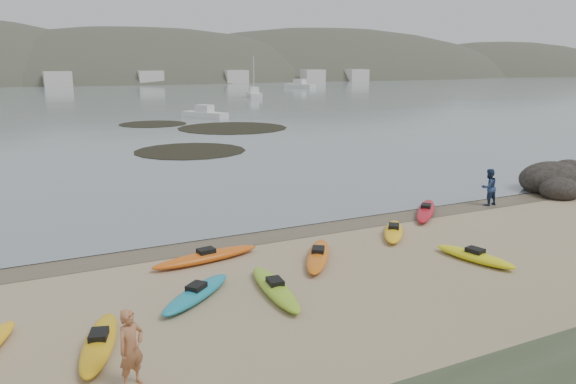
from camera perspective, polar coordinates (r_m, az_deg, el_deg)
ground at (r=22.55m, az=0.00°, el=-3.72°), size 600.00×600.00×0.00m
wet_sand at (r=22.29m, az=0.34°, el=-3.91°), size 60.00×60.00×0.00m
water at (r=319.53m, az=-25.20°, el=10.71°), size 1200.00×1200.00×0.00m
kayaks at (r=17.96m, az=-0.10°, el=-7.61°), size 20.05×9.23×0.34m
person_west at (r=12.26m, az=-15.66°, el=-15.04°), size 0.73×0.64×1.68m
person_east at (r=27.56m, az=19.72°, el=0.47°), size 0.84×0.66×1.72m
rock_cluster at (r=32.53m, az=26.15°, el=0.61°), size 5.33×3.92×1.82m
kelp_mats at (r=53.75m, az=-8.55°, el=6.01°), size 17.76×27.35×0.04m
moored_boats at (r=103.74m, az=-18.88°, el=9.12°), size 107.29×70.64×1.35m
far_hills at (r=219.99m, az=-13.55°, el=6.88°), size 550.00×135.00×80.00m
far_town at (r=165.12m, az=-21.41°, el=10.64°), size 199.00×5.00×4.00m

